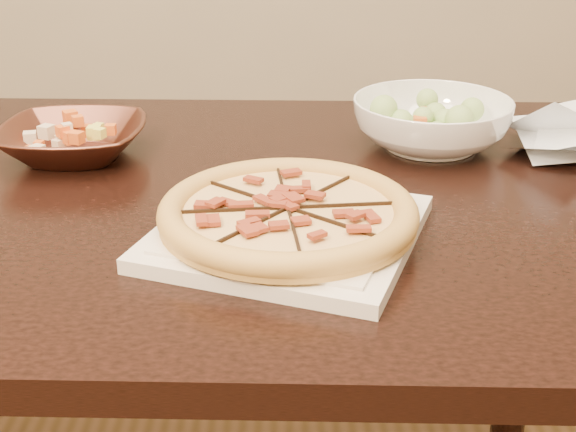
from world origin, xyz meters
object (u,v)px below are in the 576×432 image
at_px(dining_table, 197,258).
at_px(salad_bowl, 431,124).
at_px(pizza, 288,213).
at_px(bronze_bowl, 74,141).
at_px(plate, 288,231).

relative_size(dining_table, salad_bowl, 5.68).
relative_size(pizza, bronze_bowl, 1.44).
bearing_deg(pizza, dining_table, 129.59).
xyz_separation_m(dining_table, pizza, (0.13, -0.15, 0.14)).
distance_m(plate, salad_bowl, 0.40).
distance_m(bronze_bowl, salad_bowl, 0.54).
distance_m(dining_table, plate, 0.23).
bearing_deg(dining_table, bronze_bowl, 146.00).
xyz_separation_m(pizza, bronze_bowl, (-0.32, 0.28, -0.01)).
height_order(plate, salad_bowl, salad_bowl).
xyz_separation_m(pizza, salad_bowl, (0.22, 0.33, 0.00)).
distance_m(pizza, salad_bowl, 0.40).
relative_size(dining_table, plate, 3.73).
bearing_deg(plate, bronze_bowl, 138.35).
bearing_deg(salad_bowl, plate, -124.34).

